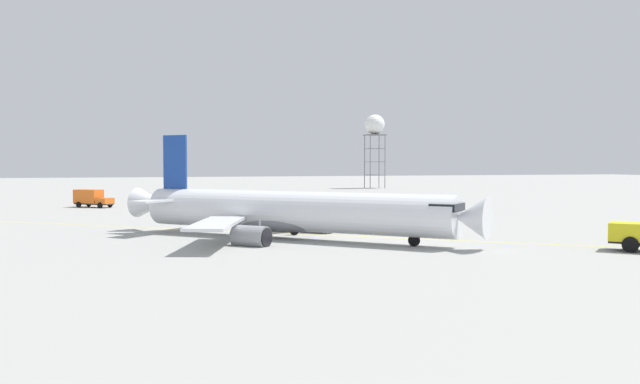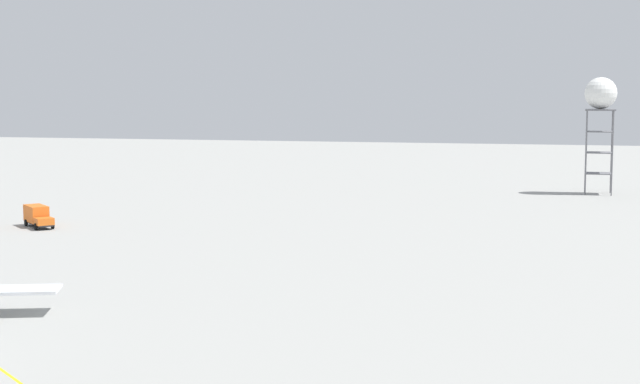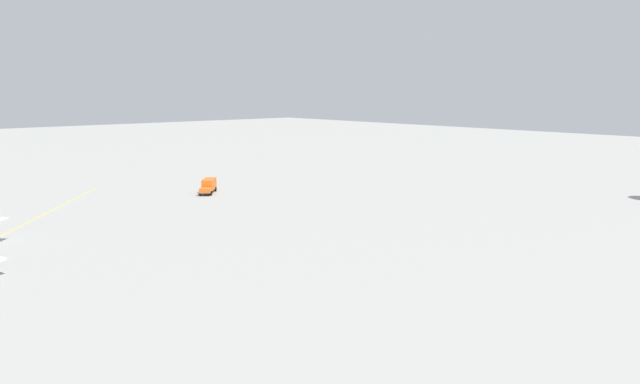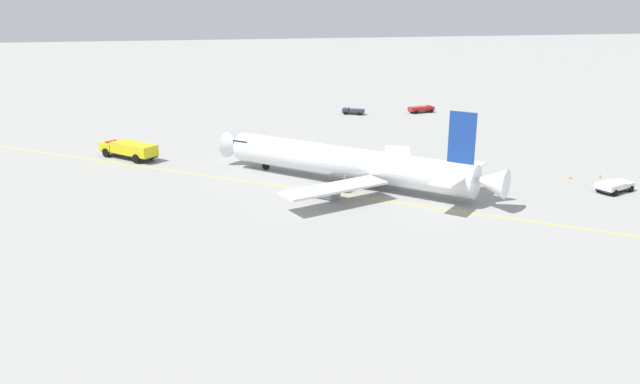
{
  "view_description": "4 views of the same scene",
  "coord_description": "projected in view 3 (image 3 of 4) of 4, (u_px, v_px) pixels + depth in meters",
  "views": [
    {
      "loc": [
        16.12,
        69.42,
        7.85
      ],
      "look_at": [
        -4.56,
        1.72,
        4.74
      ],
      "focal_mm": 37.77,
      "sensor_mm": 36.0,
      "label": 1
    },
    {
      "loc": [
        -54.36,
        64.64,
        19.38
      ],
      "look_at": [
        -24.0,
        -49.01,
        6.93
      ],
      "focal_mm": 52.42,
      "sensor_mm": 36.0,
      "label": 2
    },
    {
      "loc": [
        -80.16,
        1.63,
        22.03
      ],
      "look_at": [
        -24.0,
        -49.01,
        7.32
      ],
      "focal_mm": 28.35,
      "sensor_mm": 36.0,
      "label": 3
    },
    {
      "loc": [
        -21.89,
        -73.37,
        23.44
      ],
      "look_at": [
        -9.37,
        -17.51,
        5.61
      ],
      "focal_mm": 35.22,
      "sensor_mm": 36.0,
      "label": 4
    }
  ],
  "objects": [
    {
      "name": "catering_truck_truck",
      "position": [
        208.0,
        186.0,
        114.08
      ],
      "size": [
        7.04,
        6.68,
        3.1
      ],
      "rotation": [
        0.0,
        0.0,
        2.41
      ],
      "color": "#232326",
      "rests_on": "ground_plane"
    }
  ]
}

